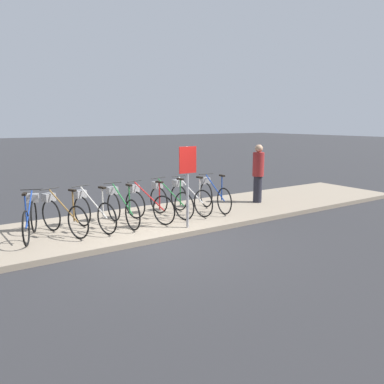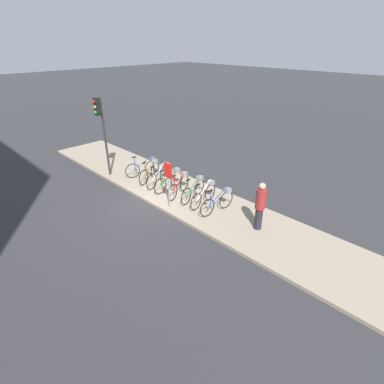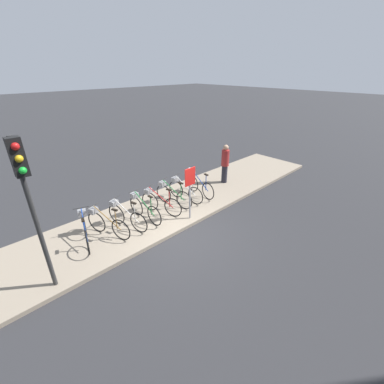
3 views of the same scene
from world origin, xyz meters
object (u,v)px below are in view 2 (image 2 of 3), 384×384
at_px(parked_bicycle_2, 159,175).
at_px(parked_bicycle_5, 194,189).
at_px(parked_bicycle_4, 180,185).
at_px(parked_bicycle_6, 205,194).
at_px(traffic_light, 101,121).
at_px(pedestrian, 260,205).
at_px(sign_post, 168,178).
at_px(parked_bicycle_0, 144,167).
at_px(parked_bicycle_7, 219,201).
at_px(parked_bicycle_3, 170,180).
at_px(parked_bicycle_1, 150,171).

bearing_deg(parked_bicycle_2, parked_bicycle_5, 3.57).
height_order(parked_bicycle_4, parked_bicycle_6, same).
height_order(parked_bicycle_5, traffic_light, traffic_light).
bearing_deg(parked_bicycle_2, pedestrian, 1.49).
xyz_separation_m(parked_bicycle_4, sign_post, (0.53, -1.06, 0.83)).
bearing_deg(parked_bicycle_5, parked_bicycle_0, -179.82).
bearing_deg(parked_bicycle_4, pedestrian, 2.26).
bearing_deg(parked_bicycle_2, traffic_light, -156.41).
relative_size(parked_bicycle_0, parked_bicycle_5, 0.97).
distance_m(parked_bicycle_4, parked_bicycle_7, 2.09).
bearing_deg(parked_bicycle_2, parked_bicycle_3, 0.77).
xyz_separation_m(parked_bicycle_2, parked_bicycle_5, (2.08, 0.13, 0.00)).
distance_m(parked_bicycle_0, parked_bicycle_4, 2.65).
bearing_deg(parked_bicycle_5, parked_bicycle_2, -176.43).
xyz_separation_m(parked_bicycle_2, pedestrian, (5.19, 0.13, 0.47)).
distance_m(parked_bicycle_3, pedestrian, 4.51).
bearing_deg(parked_bicycle_6, pedestrian, 0.44).
height_order(parked_bicycle_0, pedestrian, pedestrian).
distance_m(parked_bicycle_0, parked_bicycle_5, 3.35).
height_order(pedestrian, sign_post, sign_post).
distance_m(parked_bicycle_3, traffic_light, 4.10).
bearing_deg(parked_bicycle_3, traffic_light, -160.96).
bearing_deg(parked_bicycle_7, parked_bicycle_6, 175.87).
height_order(parked_bicycle_0, sign_post, sign_post).
relative_size(parked_bicycle_4, parked_bicycle_5, 0.97).
bearing_deg(traffic_light, parked_bicycle_5, 15.08).
height_order(parked_bicycle_5, sign_post, sign_post).
height_order(parked_bicycle_2, parked_bicycle_3, same).
xyz_separation_m(parked_bicycle_1, parked_bicycle_7, (4.12, 0.05, 0.00)).
relative_size(parked_bicycle_5, parked_bicycle_6, 0.99).
bearing_deg(pedestrian, parked_bicycle_6, -179.56).
bearing_deg(sign_post, parked_bicycle_6, 56.77).
height_order(parked_bicycle_4, parked_bicycle_7, same).
xyz_separation_m(parked_bicycle_6, sign_post, (-0.78, -1.19, 0.83)).
height_order(parked_bicycle_5, parked_bicycle_7, same).
bearing_deg(parked_bicycle_6, parked_bicycle_4, -174.25).
bearing_deg(parked_bicycle_6, parked_bicycle_2, -177.53).
relative_size(parked_bicycle_3, parked_bicycle_7, 1.00).
distance_m(parked_bicycle_5, parked_bicycle_7, 1.38).
distance_m(parked_bicycle_1, traffic_light, 3.11).
relative_size(parked_bicycle_0, parked_bicycle_1, 1.00).
distance_m(parked_bicycle_4, parked_bicycle_6, 1.32).
xyz_separation_m(parked_bicycle_0, parked_bicycle_5, (3.35, 0.01, 0.00)).
xyz_separation_m(parked_bicycle_2, sign_post, (1.90, -1.08, 0.83)).
xyz_separation_m(parked_bicycle_0, parked_bicycle_6, (3.95, -0.00, 0.00)).
distance_m(parked_bicycle_0, parked_bicycle_2, 1.28).
relative_size(parked_bicycle_1, parked_bicycle_5, 0.97).
bearing_deg(parked_bicycle_6, sign_post, -123.23).
relative_size(parked_bicycle_0, parked_bicycle_4, 1.00).
distance_m(parked_bicycle_5, sign_post, 1.48).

